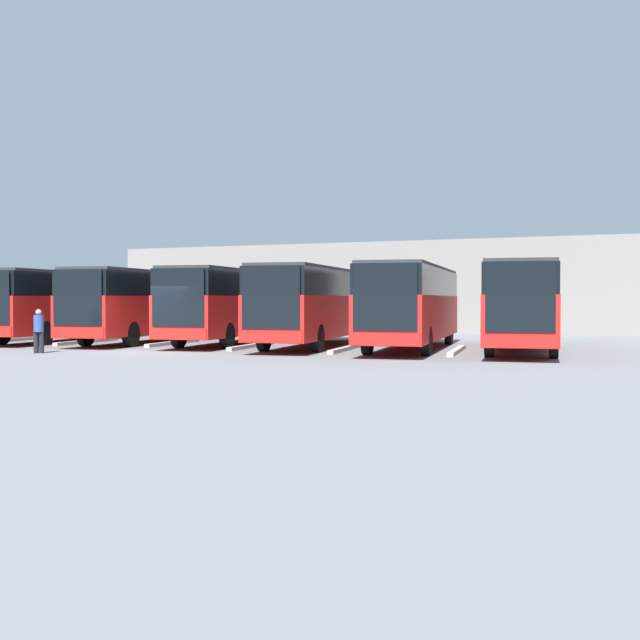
{
  "coord_description": "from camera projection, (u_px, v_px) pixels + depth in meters",
  "views": [
    {
      "loc": [
        -17.87,
        25.24,
        1.97
      ],
      "look_at": [
        -4.36,
        -6.1,
        1.12
      ],
      "focal_mm": 45.0,
      "sensor_mm": 36.0,
      "label": 1
    }
  ],
  "objects": [
    {
      "name": "ground_plane",
      "position": [
        150.0,
        352.0,
        30.3
      ],
      "size": [
        600.0,
        600.0,
        0.0
      ],
      "primitive_type": "plane",
      "color": "slate"
    },
    {
      "name": "bus_0",
      "position": [
        523.0,
        303.0,
        30.87
      ],
      "size": [
        4.16,
        12.46,
        3.31
      ],
      "rotation": [
        0.0,
        0.0,
        0.14
      ],
      "color": "red",
      "rests_on": "ground_plane"
    },
    {
      "name": "curb_divider_0",
      "position": [
        457.0,
        351.0,
        30.1
      ],
      "size": [
        0.97,
        5.1,
        0.15
      ],
      "primitive_type": "cube",
      "rotation": [
        0.0,
        0.0,
        0.14
      ],
      "color": "#B2B2AD",
      "rests_on": "ground_plane"
    },
    {
      "name": "bus_1",
      "position": [
        412.0,
        303.0,
        32.12
      ],
      "size": [
        4.16,
        12.46,
        3.31
      ],
      "rotation": [
        0.0,
        0.0,
        0.14
      ],
      "color": "red",
      "rests_on": "ground_plane"
    },
    {
      "name": "curb_divider_1",
      "position": [
        346.0,
        349.0,
        31.35
      ],
      "size": [
        0.97,
        5.1,
        0.15
      ],
      "primitive_type": "cube",
      "rotation": [
        0.0,
        0.0,
        0.14
      ],
      "color": "#B2B2AD",
      "rests_on": "ground_plane"
    },
    {
      "name": "bus_2",
      "position": [
        316.0,
        303.0,
        33.98
      ],
      "size": [
        4.16,
        12.46,
        3.31
      ],
      "rotation": [
        0.0,
        0.0,
        0.14
      ],
      "color": "red",
      "rests_on": "ground_plane"
    },
    {
      "name": "curb_divider_2",
      "position": [
        252.0,
        346.0,
        33.2
      ],
      "size": [
        0.97,
        5.1,
        0.15
      ],
      "primitive_type": "cube",
      "rotation": [
        0.0,
        0.0,
        0.14
      ],
      "color": "#B2B2AD",
      "rests_on": "ground_plane"
    },
    {
      "name": "bus_3",
      "position": [
        236.0,
        303.0,
        36.29
      ],
      "size": [
        4.16,
        12.46,
        3.31
      ],
      "rotation": [
        0.0,
        0.0,
        0.14
      ],
      "color": "red",
      "rests_on": "ground_plane"
    },
    {
      "name": "curb_divider_3",
      "position": [
        174.0,
        343.0,
        35.52
      ],
      "size": [
        0.97,
        5.1,
        0.15
      ],
      "primitive_type": "cube",
      "rotation": [
        0.0,
        0.0,
        0.14
      ],
      "color": "#B2B2AD",
      "rests_on": "ground_plane"
    },
    {
      "name": "bus_4",
      "position": [
        149.0,
        303.0,
        37.43
      ],
      "size": [
        4.16,
        12.46,
        3.31
      ],
      "rotation": [
        0.0,
        0.0,
        0.14
      ],
      "color": "red",
      "rests_on": "ground_plane"
    },
    {
      "name": "curb_divider_4",
      "position": [
        87.0,
        341.0,
        36.66
      ],
      "size": [
        0.97,
        5.1,
        0.15
      ],
      "primitive_type": "cube",
      "rotation": [
        0.0,
        0.0,
        0.14
      ],
      "color": "#B2B2AD",
      "rests_on": "ground_plane"
    },
    {
      "name": "bus_5",
      "position": [
        70.0,
        303.0,
        38.72
      ],
      "size": [
        4.16,
        12.46,
        3.31
      ],
      "rotation": [
        0.0,
        0.0,
        0.14
      ],
      "color": "red",
      "rests_on": "ground_plane"
    },
    {
      "name": "curb_divider_5",
      "position": [
        9.0,
        340.0,
        37.95
      ],
      "size": [
        0.97,
        5.1,
        0.15
      ],
      "primitive_type": "cube",
      "rotation": [
        0.0,
        0.0,
        0.14
      ],
      "color": "#B2B2AD",
      "rests_on": "ground_plane"
    },
    {
      "name": "bus_6",
      "position": [
        8.0,
        303.0,
        40.71
      ],
      "size": [
        4.16,
        12.46,
        3.31
      ],
      "rotation": [
        0.0,
        0.0,
        0.14
      ],
      "color": "red",
      "rests_on": "ground_plane"
    },
    {
      "name": "pedestrian",
      "position": [
        39.0,
        330.0,
        29.71
      ],
      "size": [
        0.48,
        0.48,
        1.63
      ],
      "rotation": [
        0.0,
        0.0,
        0.43
      ],
      "color": "black",
      "rests_on": "ground_plane"
    },
    {
      "name": "station_building",
      "position": [
        390.0,
        288.0,
        56.56
      ],
      "size": [
        34.65,
        16.66,
        5.6
      ],
      "color": "gray",
      "rests_on": "ground_plane"
    }
  ]
}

